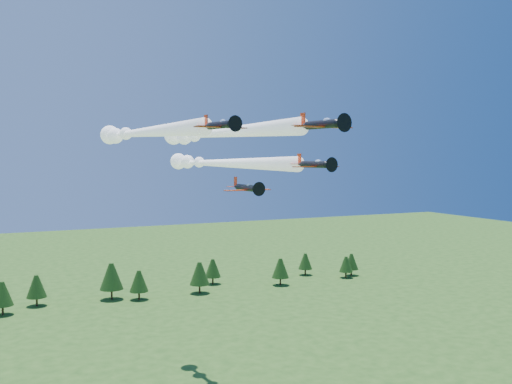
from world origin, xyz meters
name	(u,v)px	position (x,y,z in m)	size (l,w,h in m)	color
plane_lead	(217,133)	(-1.14, 18.56, 49.51)	(11.62, 53.04, 3.70)	black
plane_left	(141,133)	(-12.98, 24.83, 49.60)	(12.51, 48.54, 3.70)	black
plane_right	(220,163)	(5.15, 33.51, 44.17)	(11.92, 56.97, 3.70)	black
plane_slot	(247,188)	(-0.88, 6.76, 40.52)	(7.70, 8.37, 2.71)	black
treeline	(107,280)	(-4.06, 108.41, 6.39)	(174.98, 18.20, 11.66)	#382314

